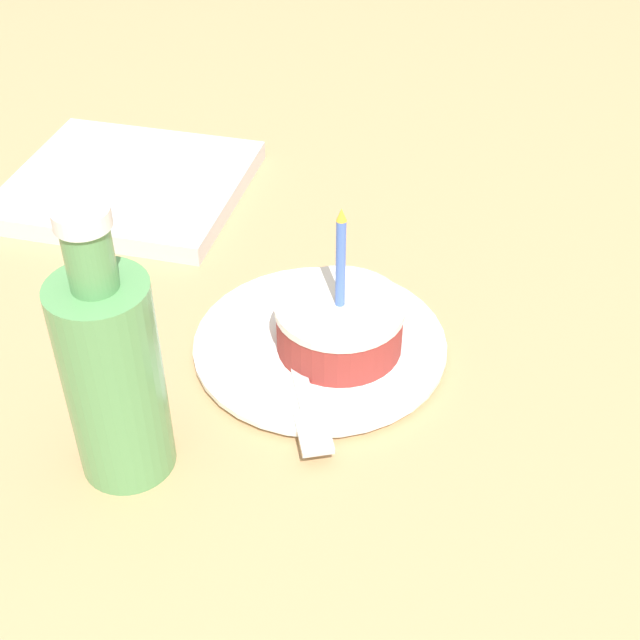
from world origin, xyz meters
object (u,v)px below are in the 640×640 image
(plate, at_px, (320,345))
(bottle, at_px, (113,372))
(marble_board, at_px, (128,185))
(cake_slice, at_px, (340,324))
(fork, at_px, (303,388))

(plate, xyz_separation_m, bottle, (-0.11, -0.15, 0.08))
(marble_board, bearing_deg, cake_slice, -36.09)
(bottle, bearing_deg, fork, 40.04)
(plate, relative_size, bottle, 0.97)
(plate, relative_size, marble_board, 0.89)
(plate, xyz_separation_m, marble_board, (-0.26, 0.20, 0.00))
(plate, bearing_deg, bottle, -125.03)
(cake_slice, bearing_deg, marble_board, 143.91)
(bottle, xyz_separation_m, marble_board, (-0.15, 0.35, -0.08))
(cake_slice, xyz_separation_m, bottle, (-0.12, -0.15, 0.05))
(cake_slice, relative_size, fork, 0.84)
(fork, height_order, marble_board, marble_board)
(fork, bearing_deg, marble_board, 135.04)
(cake_slice, height_order, bottle, bottle)
(fork, relative_size, bottle, 0.73)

